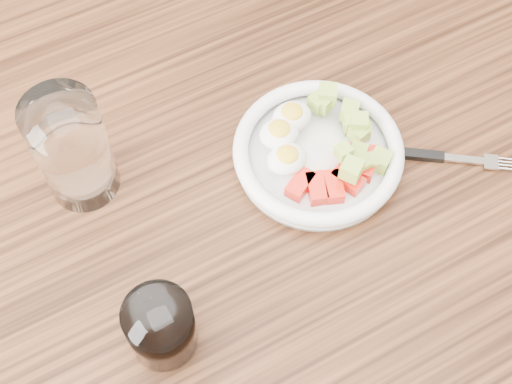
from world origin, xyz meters
TOP-DOWN VIEW (x-y plane):
  - ground at (0.00, 0.00)m, footprint 4.00×4.00m
  - dining_table at (0.00, 0.00)m, footprint 1.50×0.90m
  - bowl at (0.08, 0.03)m, footprint 0.20×0.20m
  - fork at (0.20, -0.03)m, footprint 0.16×0.12m
  - water_glass at (-0.17, 0.13)m, footprint 0.08×0.08m
  - coffee_glass at (-0.17, -0.08)m, footprint 0.07×0.07m

SIDE VIEW (x-z plane):
  - ground at x=0.00m, z-range 0.00..0.00m
  - dining_table at x=0.00m, z-range 0.28..1.05m
  - fork at x=0.20m, z-range 0.77..0.78m
  - bowl at x=0.08m, z-range 0.76..0.81m
  - coffee_glass at x=-0.17m, z-range 0.77..0.85m
  - water_glass at x=-0.17m, z-range 0.77..0.91m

